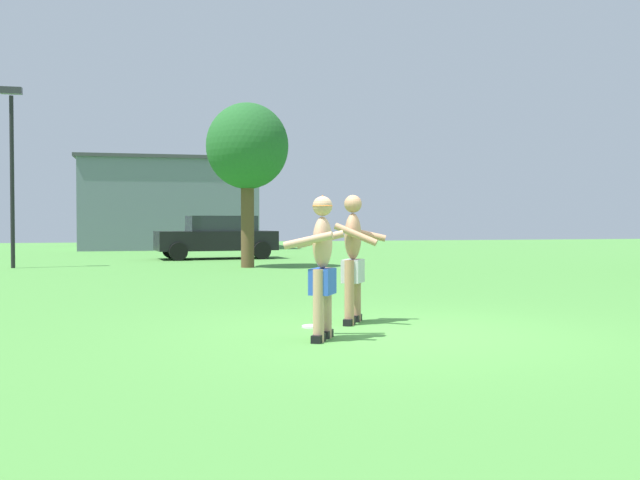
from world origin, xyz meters
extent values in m
plane|color=#4C8E3D|center=(0.00, 0.00, 0.00)|extent=(80.00, 80.00, 0.00)
cube|color=black|center=(-0.13, 1.14, 0.04)|extent=(0.23, 0.28, 0.09)
cylinder|color=tan|center=(-0.13, 1.14, 0.44)|extent=(0.13, 0.13, 0.87)
cube|color=black|center=(-0.32, 0.81, 0.04)|extent=(0.23, 0.28, 0.09)
cylinder|color=tan|center=(-0.32, 0.81, 0.44)|extent=(0.13, 0.13, 0.87)
cube|color=#B7B7BC|center=(-0.23, 0.97, 0.72)|extent=(0.40, 0.45, 0.31)
ellipsoid|color=tan|center=(-0.23, 0.97, 1.19)|extent=(0.37, 0.43, 0.63)
cylinder|color=tan|center=(-0.02, 1.13, 1.22)|extent=(0.61, 0.26, 0.22)
cylinder|color=tan|center=(-0.26, 0.71, 1.22)|extent=(0.56, 0.36, 0.31)
sphere|color=tan|center=(-0.23, 0.97, 1.63)|extent=(0.24, 0.24, 0.24)
cube|color=black|center=(-1.04, -0.42, 0.04)|extent=(0.23, 0.28, 0.09)
cylinder|color=tan|center=(-1.04, -0.42, 0.42)|extent=(0.13, 0.13, 0.84)
cube|color=black|center=(-0.88, -0.14, 0.04)|extent=(0.23, 0.28, 0.09)
cylinder|color=tan|center=(-0.88, -0.14, 0.42)|extent=(0.13, 0.13, 0.84)
cube|color=blue|center=(-0.96, -0.28, 0.69)|extent=(0.39, 0.44, 0.30)
ellipsoid|color=tan|center=(-0.96, -0.28, 1.15)|extent=(0.37, 0.41, 0.61)
cylinder|color=tan|center=(-1.16, -0.43, 1.18)|extent=(0.56, 0.34, 0.21)
cylinder|color=tan|center=(-0.93, -0.03, 1.18)|extent=(0.59, 0.23, 0.23)
sphere|color=tan|center=(-0.96, -0.28, 1.57)|extent=(0.23, 0.23, 0.23)
cone|color=orange|center=(-0.96, -0.28, 1.64)|extent=(0.33, 0.33, 0.13)
cylinder|color=white|center=(-0.84, 0.72, 0.01)|extent=(0.29, 0.29, 0.03)
cube|color=black|center=(-0.51, 18.26, 0.67)|extent=(4.47, 2.25, 0.70)
cube|color=#282D33|center=(-0.31, 18.28, 1.30)|extent=(2.56, 1.83, 0.56)
cylinder|color=black|center=(-1.91, 17.20, 0.32)|extent=(0.66, 0.29, 0.64)
cylinder|color=black|center=(-2.10, 18.99, 0.32)|extent=(0.66, 0.29, 0.64)
cylinder|color=black|center=(1.08, 17.53, 0.32)|extent=(0.66, 0.29, 0.64)
cylinder|color=black|center=(0.89, 19.32, 0.32)|extent=(0.66, 0.29, 0.64)
cylinder|color=black|center=(-6.82, 14.38, 2.54)|extent=(0.12, 0.12, 5.07)
cube|color=#333338|center=(-6.82, 14.38, 5.22)|extent=(0.60, 0.24, 0.20)
cube|color=slate|center=(-1.90, 28.93, 2.16)|extent=(8.36, 5.85, 4.33)
cube|color=#3F3F44|center=(-1.90, 28.93, 4.41)|extent=(8.69, 6.08, 0.16)
cylinder|color=brown|center=(-0.04, 13.07, 1.37)|extent=(0.39, 0.39, 2.73)
ellipsoid|color=#236028|center=(-0.04, 13.07, 3.63)|extent=(2.45, 2.45, 2.56)
camera|label=1|loc=(-2.95, -8.53, 1.40)|focal=40.75mm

